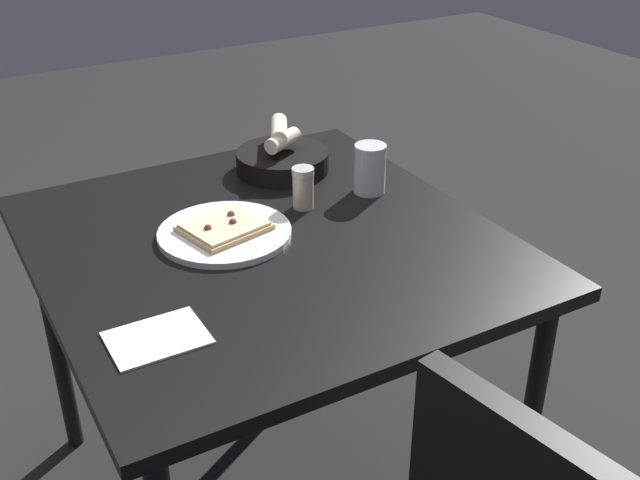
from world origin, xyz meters
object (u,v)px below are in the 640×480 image
Objects in this scene: dining_table at (268,266)px; beer_glass at (370,171)px; bread_basket at (282,158)px; pepper_shaker at (303,190)px; pizza_plate at (225,231)px.

beer_glass is (-0.31, -0.09, 0.12)m from dining_table.
beer_glass is (-0.12, 0.21, 0.02)m from bread_basket.
dining_table is 10.14× the size of pepper_shaker.
pizza_plate is 1.22× the size of bread_basket.
bread_basket is at bearing -104.31° from pepper_shaker.
pepper_shaker is at bearing 75.69° from bread_basket.
dining_table is 3.46× the size of pizza_plate.
beer_glass is (-0.38, -0.03, 0.04)m from pizza_plate.
bread_basket and beer_glass have the same top height.
bread_basket is 1.97× the size of beer_glass.
beer_glass reaches higher than pizza_plate.
bread_basket is (-0.26, -0.24, 0.02)m from pizza_plate.
pepper_shaker is at bearing -169.56° from pizza_plate.
pepper_shaker reaches higher than pizza_plate.
dining_table is 4.23× the size of bread_basket.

